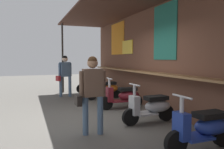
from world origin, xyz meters
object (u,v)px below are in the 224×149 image
object	(u,v)px
scooter_green	(94,84)
scooter_silver	(152,107)
scooter_orange	(106,89)
scooter_maroon	(124,96)
scooter_blue	(204,128)
shopper_browsing	(65,72)
shopper_passing	(92,88)

from	to	relation	value
scooter_green	scooter_silver	xyz separation A→B (m)	(4.97, 0.00, 0.00)
scooter_orange	scooter_silver	size ratio (longest dim) A/B	1.00
scooter_maroon	scooter_silver	world-z (taller)	same
scooter_blue	shopper_browsing	distance (m)	6.25
scooter_orange	scooter_maroon	bearing A→B (deg)	86.30
scooter_green	scooter_orange	world-z (taller)	same
shopper_browsing	shopper_passing	distance (m)	4.65
scooter_orange	scooter_blue	distance (m)	5.02
shopper_passing	scooter_maroon	bearing A→B (deg)	138.82
scooter_maroon	scooter_blue	world-z (taller)	same
shopper_browsing	scooter_maroon	bearing A→B (deg)	8.64
scooter_maroon	shopper_passing	world-z (taller)	shopper_passing
shopper_browsing	shopper_passing	xyz separation A→B (m)	(4.65, -0.19, -0.05)
scooter_silver	shopper_browsing	xyz separation A→B (m)	(-4.38, -1.38, 0.63)
scooter_orange	scooter_blue	bearing A→B (deg)	86.30
scooter_orange	shopper_browsing	xyz separation A→B (m)	(-1.05, -1.38, 0.63)
scooter_blue	shopper_passing	xyz separation A→B (m)	(-1.42, -1.57, 0.58)
scooter_blue	shopper_passing	world-z (taller)	shopper_passing
shopper_browsing	scooter_orange	bearing A→B (deg)	34.74
scooter_silver	scooter_green	bearing A→B (deg)	-92.10
scooter_green	scooter_maroon	bearing A→B (deg)	94.17
scooter_green	scooter_blue	world-z (taller)	same
scooter_blue	scooter_green	bearing A→B (deg)	-89.84
shopper_browsing	shopper_passing	world-z (taller)	shopper_browsing
scooter_maroon	shopper_browsing	size ratio (longest dim) A/B	0.84
scooter_silver	shopper_passing	bearing A→B (deg)	7.52
scooter_orange	shopper_passing	world-z (taller)	shopper_passing
scooter_green	shopper_passing	xyz separation A→B (m)	(5.23, -1.57, 0.58)
scooter_silver	scooter_orange	bearing A→B (deg)	-92.10
shopper_browsing	scooter_silver	bearing A→B (deg)	-0.52
shopper_browsing	scooter_green	bearing A→B (deg)	95.05
scooter_green	shopper_passing	world-z (taller)	shopper_passing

